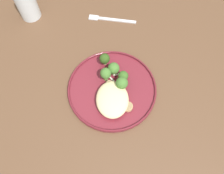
% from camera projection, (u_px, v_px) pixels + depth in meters
% --- Properties ---
extents(ground, '(6.00, 6.00, 0.00)m').
position_uv_depth(ground, '(118.00, 145.00, 1.37)').
color(ground, '#47423D').
extents(wooden_dining_table, '(1.40, 1.00, 0.74)m').
position_uv_depth(wooden_dining_table, '(123.00, 107.00, 0.78)').
color(wooden_dining_table, brown).
rests_on(wooden_dining_table, ground).
extents(dinner_plate, '(0.29, 0.29, 0.02)m').
position_uv_depth(dinner_plate, '(112.00, 89.00, 0.71)').
color(dinner_plate, maroon).
rests_on(dinner_plate, wooden_dining_table).
extents(noodle_bed, '(0.13, 0.10, 0.04)m').
position_uv_depth(noodle_bed, '(112.00, 99.00, 0.67)').
color(noodle_bed, beige).
rests_on(noodle_bed, dinner_plate).
extents(seared_scallop_rear_pale, '(0.03, 0.03, 0.02)m').
position_uv_depth(seared_scallop_rear_pale, '(113.00, 100.00, 0.68)').
color(seared_scallop_rear_pale, beige).
rests_on(seared_scallop_rear_pale, dinner_plate).
extents(seared_scallop_center_golden, '(0.02, 0.02, 0.01)m').
position_uv_depth(seared_scallop_center_golden, '(109.00, 84.00, 0.70)').
color(seared_scallop_center_golden, '#E5C689').
rests_on(seared_scallop_center_golden, dinner_plate).
extents(seared_scallop_tiny_bay, '(0.02, 0.02, 0.01)m').
position_uv_depth(seared_scallop_tiny_bay, '(112.00, 114.00, 0.66)').
color(seared_scallop_tiny_bay, beige).
rests_on(seared_scallop_tiny_bay, dinner_plate).
extents(seared_scallop_left_edge, '(0.02, 0.02, 0.02)m').
position_uv_depth(seared_scallop_left_edge, '(121.00, 92.00, 0.69)').
color(seared_scallop_left_edge, '#DBB77A').
rests_on(seared_scallop_left_edge, dinner_plate).
extents(seared_scallop_on_noodles, '(0.03, 0.03, 0.02)m').
position_uv_depth(seared_scallop_on_noodles, '(128.00, 107.00, 0.67)').
color(seared_scallop_on_noodles, '#DBB77A').
rests_on(seared_scallop_on_noodles, dinner_plate).
extents(broccoli_floret_beside_noodles, '(0.04, 0.04, 0.06)m').
position_uv_depth(broccoli_floret_beside_noodles, '(106.00, 74.00, 0.69)').
color(broccoli_floret_beside_noodles, '#7A994C').
rests_on(broccoli_floret_beside_noodles, dinner_plate).
extents(broccoli_floret_tall_stalk, '(0.04, 0.04, 0.05)m').
position_uv_depth(broccoli_floret_tall_stalk, '(105.00, 59.00, 0.72)').
color(broccoli_floret_tall_stalk, '#89A356').
rests_on(broccoli_floret_tall_stalk, dinner_plate).
extents(broccoli_floret_right_tilted, '(0.03, 0.03, 0.05)m').
position_uv_depth(broccoli_floret_right_tilted, '(123.00, 76.00, 0.70)').
color(broccoli_floret_right_tilted, '#89A356').
rests_on(broccoli_floret_right_tilted, dinner_plate).
extents(broccoli_floret_left_leaning, '(0.04, 0.04, 0.05)m').
position_uv_depth(broccoli_floret_left_leaning, '(114.00, 69.00, 0.71)').
color(broccoli_floret_left_leaning, '#89A356').
rests_on(broccoli_floret_left_leaning, dinner_plate).
extents(broccoli_floret_center_pile, '(0.04, 0.04, 0.06)m').
position_uv_depth(broccoli_floret_center_pile, '(122.00, 83.00, 0.68)').
color(broccoli_floret_center_pile, '#89A356').
rests_on(broccoli_floret_center_pile, dinner_plate).
extents(onion_sliver_pale_crescent, '(0.01, 0.04, 0.00)m').
position_uv_depth(onion_sliver_pale_crescent, '(119.00, 74.00, 0.73)').
color(onion_sliver_pale_crescent, silver).
rests_on(onion_sliver_pale_crescent, dinner_plate).
extents(onion_sliver_short_strip, '(0.04, 0.04, 0.00)m').
position_uv_depth(onion_sliver_short_strip, '(109.00, 76.00, 0.72)').
color(onion_sliver_short_strip, silver).
rests_on(onion_sliver_short_strip, dinner_plate).
extents(onion_sliver_long_sliver, '(0.04, 0.03, 0.00)m').
position_uv_depth(onion_sliver_long_sliver, '(107.00, 71.00, 0.73)').
color(onion_sliver_long_sliver, silver).
rests_on(onion_sliver_long_sliver, dinner_plate).
extents(water_glass, '(0.08, 0.08, 0.13)m').
position_uv_depth(water_glass, '(27.00, 5.00, 0.81)').
color(water_glass, silver).
rests_on(water_glass, wooden_dining_table).
extents(dinner_fork, '(0.05, 0.19, 0.00)m').
position_uv_depth(dinner_fork, '(110.00, 19.00, 0.85)').
color(dinner_fork, silver).
rests_on(dinner_fork, wooden_dining_table).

